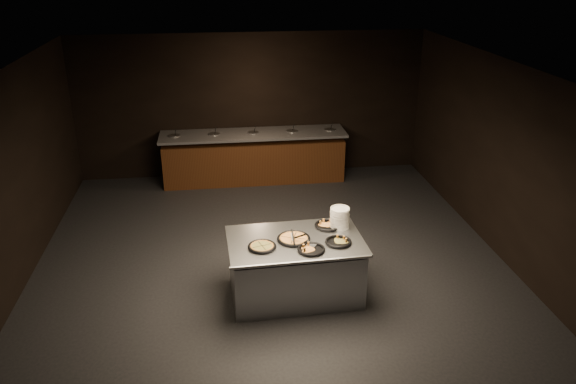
% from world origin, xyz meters
% --- Properties ---
extents(room, '(7.02, 8.02, 2.92)m').
position_xyz_m(room, '(0.00, 0.00, 1.45)').
color(room, black).
rests_on(room, ground).
extents(salad_bar, '(3.70, 0.83, 1.18)m').
position_xyz_m(salad_bar, '(0.00, 3.56, 0.44)').
color(salad_bar, '#4D2812').
rests_on(salad_bar, ground).
extents(serving_counter, '(1.81, 1.20, 0.85)m').
position_xyz_m(serving_counter, '(0.23, -0.70, 0.41)').
color(serving_counter, silver).
rests_on(serving_counter, ground).
extents(plate_stack, '(0.26, 0.26, 0.28)m').
position_xyz_m(plate_stack, '(0.88, -0.41, 0.99)').
color(plate_stack, white).
rests_on(plate_stack, serving_counter).
extents(pan_veggie_whole, '(0.37, 0.37, 0.04)m').
position_xyz_m(pan_veggie_whole, '(-0.22, -0.86, 0.87)').
color(pan_veggie_whole, black).
rests_on(pan_veggie_whole, serving_counter).
extents(pan_cheese_whole, '(0.44, 0.44, 0.04)m').
position_xyz_m(pan_cheese_whole, '(0.21, -0.70, 0.87)').
color(pan_cheese_whole, black).
rests_on(pan_cheese_whole, serving_counter).
extents(pan_cheese_slices_a, '(0.36, 0.36, 0.04)m').
position_xyz_m(pan_cheese_slices_a, '(0.73, -0.38, 0.87)').
color(pan_cheese_slices_a, black).
rests_on(pan_cheese_slices_a, serving_counter).
extents(pan_cheese_slices_b, '(0.35, 0.35, 0.04)m').
position_xyz_m(pan_cheese_slices_b, '(0.39, -1.01, 0.87)').
color(pan_cheese_slices_b, black).
rests_on(pan_cheese_slices_b, serving_counter).
extents(pan_veggie_slices, '(0.35, 0.35, 0.04)m').
position_xyz_m(pan_veggie_slices, '(0.77, -0.86, 0.87)').
color(pan_veggie_slices, black).
rests_on(pan_veggie_slices, serving_counter).
extents(server_left, '(0.10, 0.34, 0.16)m').
position_xyz_m(server_left, '(0.18, -0.77, 0.93)').
color(server_left, silver).
rests_on(server_left, serving_counter).
extents(server_right, '(0.31, 0.24, 0.17)m').
position_xyz_m(server_right, '(0.31, -0.84, 0.93)').
color(server_right, silver).
rests_on(server_right, serving_counter).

